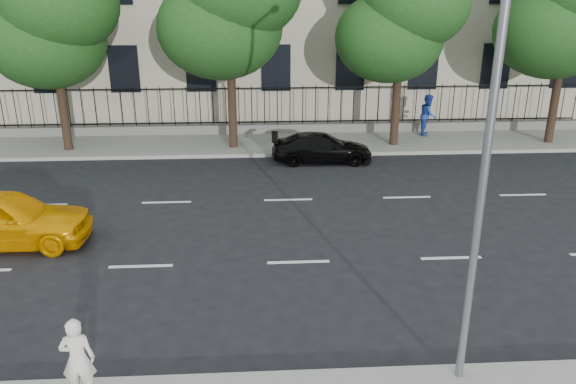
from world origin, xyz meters
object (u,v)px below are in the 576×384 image
yellow_taxi (3,219)px  black_sedan (322,148)px  woman_near (78,359)px  street_light (480,89)px

yellow_taxi → black_sedan: bearing=-52.9°
yellow_taxi → woman_near: (3.85, -6.48, 0.14)m
street_light → woman_near: bearing=-173.6°
street_light → yellow_taxi: (-10.37, 5.75, -4.37)m
black_sedan → woman_near: size_ratio=2.65×
street_light → black_sedan: street_light is taller
yellow_taxi → woman_near: 7.54m
black_sedan → yellow_taxi: bearing=129.3°
street_light → woman_near: (-6.51, -0.73, -4.24)m
yellow_taxi → woman_near: bearing=-149.7°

